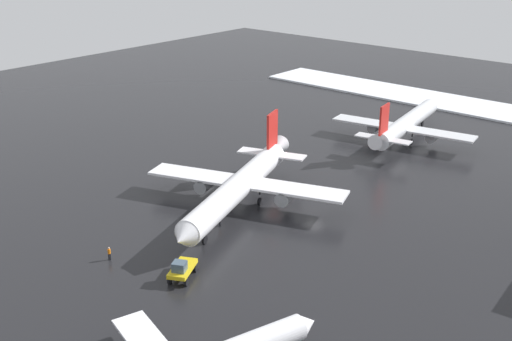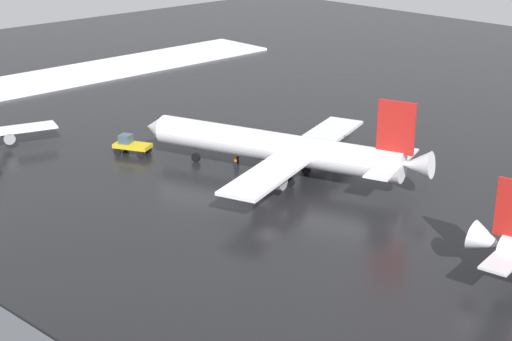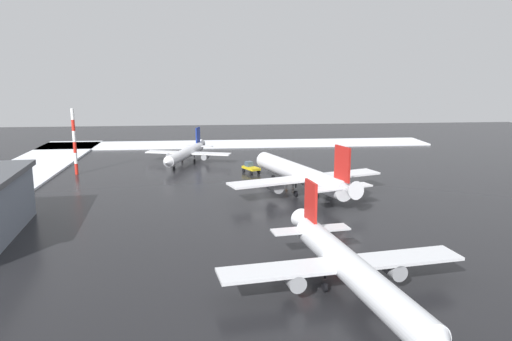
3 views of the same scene
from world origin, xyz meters
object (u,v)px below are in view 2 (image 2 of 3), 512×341
at_px(airplane_distant_tail, 281,148).
at_px(ground_crew_beside_wing, 238,155).
at_px(ground_crew_by_nose_gear, 235,160).
at_px(ground_crew_mid_apron, 180,126).
at_px(pushback_tug, 131,144).

xyz_separation_m(airplane_distant_tail, ground_crew_beside_wing, (-7.28, -0.20, -2.59)).
bearing_deg(ground_crew_by_nose_gear, airplane_distant_tail, -145.56).
bearing_deg(ground_crew_beside_wing, ground_crew_mid_apron, -108.37).
xyz_separation_m(airplane_distant_tail, ground_crew_mid_apron, (-21.49, 2.00, -2.59)).
height_order(pushback_tug, ground_crew_mid_apron, pushback_tug).
height_order(ground_crew_mid_apron, ground_crew_beside_wing, same).
bearing_deg(ground_crew_beside_wing, pushback_tug, -65.61).
xyz_separation_m(pushback_tug, ground_crew_by_nose_gear, (12.79, 6.16, -0.31)).
bearing_deg(pushback_tug, ground_crew_mid_apron, -101.44).
height_order(pushback_tug, ground_crew_beside_wing, pushback_tug).
distance_m(ground_crew_beside_wing, ground_crew_by_nose_gear, 2.05).
distance_m(pushback_tug, ground_crew_mid_apron, 10.29).
relative_size(airplane_distant_tail, ground_crew_beside_wing, 20.61).
relative_size(pushback_tug, ground_crew_beside_wing, 2.98).
relative_size(airplane_distant_tail, ground_crew_mid_apron, 20.61).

